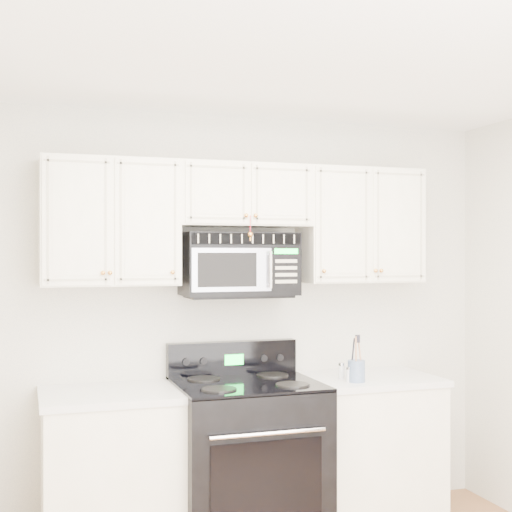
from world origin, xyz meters
name	(u,v)px	position (x,y,z in m)	size (l,w,h in m)	color
room	(353,351)	(0.00, 0.00, 1.30)	(3.51, 3.51, 2.61)	brown
base_cabinet_left	(116,477)	(-0.80, 1.44, 0.43)	(0.86, 0.65, 0.92)	white
base_cabinet_right	(367,453)	(0.80, 1.44, 0.43)	(0.86, 0.65, 0.92)	white
range	(247,457)	(-0.03, 1.39, 0.48)	(0.85, 0.77, 1.14)	black
upper_cabinets	(242,218)	(0.00, 1.58, 1.93)	(2.44, 0.37, 0.75)	white
microwave	(239,264)	(-0.02, 1.57, 1.65)	(0.71, 0.40, 0.39)	black
utensil_crock	(356,370)	(0.64, 1.27, 0.99)	(0.11, 0.11, 0.28)	slate
shaker_salt	(342,371)	(0.60, 1.40, 0.97)	(0.04, 0.04, 0.10)	silver
shaker_pepper	(349,374)	(0.60, 1.28, 0.97)	(0.04, 0.04, 0.09)	silver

